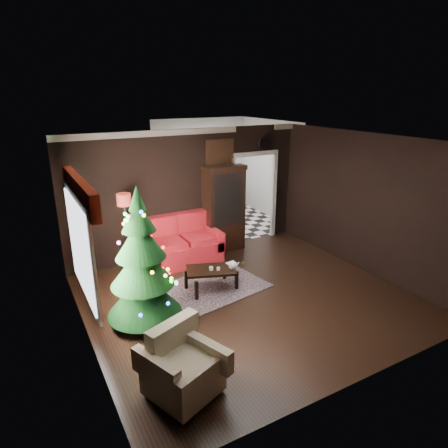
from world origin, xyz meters
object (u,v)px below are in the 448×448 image
loveseat (182,240)px  christmas_tree (141,262)px  wall_clock (264,143)px  floor_lamp (127,236)px  coffee_table (211,279)px  curio_cabinet (224,210)px  kitchen_table (219,214)px  armchair (183,363)px  teapot (233,265)px

loveseat → christmas_tree: bearing=-127.9°
wall_clock → floor_lamp: bearing=-172.5°
coffee_table → wall_clock: wall_clock is taller
loveseat → coffee_table: 1.44m
curio_cabinet → floor_lamp: 2.36m
floor_lamp → christmas_tree: size_ratio=0.77×
wall_clock → kitchen_table: bearing=113.7°
christmas_tree → armchair: (-0.10, -1.79, -0.59)m
curio_cabinet → kitchen_table: 1.67m
teapot → wall_clock: (2.02, 2.03, 1.88)m
teapot → kitchen_table: bearing=65.8°
curio_cabinet → kitchen_table: size_ratio=2.53×
loveseat → floor_lamp: floor_lamp is taller
curio_cabinet → wall_clock: (1.20, 0.18, 1.43)m
curio_cabinet → wall_clock: size_ratio=5.94×
armchair → loveseat: bearing=46.1°
christmas_tree → coffee_table: bearing=17.6°
curio_cabinet → floor_lamp: (-2.34, -0.28, -0.12)m
floor_lamp → coffee_table: 1.89m
christmas_tree → kitchen_table: christmas_tree is taller
christmas_tree → coffee_table: (1.43, 0.46, -0.84)m
curio_cabinet → kitchen_table: (0.65, 1.43, -0.57)m
coffee_table → wall_clock: (2.37, 1.82, 2.17)m
kitchen_table → christmas_tree: bearing=-132.7°
curio_cabinet → coffee_table: size_ratio=2.11×
loveseat → teapot: 1.66m
christmas_tree → wall_clock: size_ratio=7.08×
loveseat → christmas_tree: 2.43m
christmas_tree → kitchen_table: 4.84m
armchair → kitchen_table: (3.36, 5.31, -0.09)m
teapot → kitchen_table: (1.47, 3.28, -0.13)m
armchair → floor_lamp: bearing=63.3°
teapot → kitchen_table: size_ratio=0.24×
floor_lamp → armchair: bearing=-95.9°
floor_lamp → curio_cabinet: bearing=6.9°
christmas_tree → teapot: 1.88m
christmas_tree → coffee_table: 1.72m
christmas_tree → armchair: christmas_tree is taller
coffee_table → loveseat: bearing=89.1°
loveseat → curio_cabinet: (1.15, 0.22, 0.45)m
floor_lamp → armchair: floor_lamp is taller
armchair → christmas_tree: bearing=65.8°
christmas_tree → loveseat: bearing=52.1°
loveseat → wall_clock: size_ratio=5.31×
coffee_table → teapot: teapot is taller
christmas_tree → armchair: 1.89m
loveseat → armchair: loveseat is taller
coffee_table → kitchen_table: size_ratio=1.20×
coffee_table → kitchen_table: bearing=59.3°
armchair → coffee_table: size_ratio=0.90×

